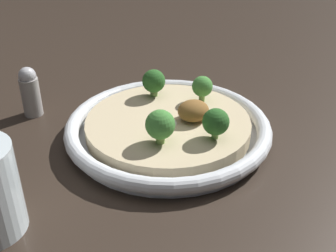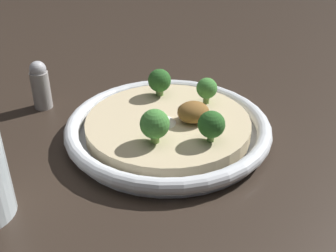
{
  "view_description": "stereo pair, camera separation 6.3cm",
  "coord_description": "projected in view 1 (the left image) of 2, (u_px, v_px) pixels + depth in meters",
  "views": [
    {
      "loc": [
        -0.23,
        -0.49,
        0.34
      ],
      "look_at": [
        0.0,
        0.0,
        0.02
      ],
      "focal_mm": 45.0,
      "sensor_mm": 36.0,
      "label": 1
    },
    {
      "loc": [
        -0.17,
        -0.51,
        0.34
      ],
      "look_at": [
        0.0,
        0.0,
        0.02
      ],
      "focal_mm": 45.0,
      "sensor_mm": 36.0,
      "label": 2
    }
  ],
  "objects": [
    {
      "name": "ground_plane",
      "position": [
        168.0,
        137.0,
        0.64
      ],
      "size": [
        6.0,
        6.0,
        0.0
      ],
      "primitive_type": "plane",
      "color": "#2D231C"
    },
    {
      "name": "risotto_bowl",
      "position": [
        168.0,
        128.0,
        0.63
      ],
      "size": [
        0.31,
        0.31,
        0.03
      ],
      "color": "silver",
      "rests_on": "ground_plane"
    },
    {
      "name": "cheese_sprinkle",
      "position": [
        163.0,
        118.0,
        0.61
      ],
      "size": [
        0.04,
        0.04,
        0.02
      ],
      "color": "white",
      "rests_on": "risotto_bowl"
    },
    {
      "name": "crispy_onion_garnish",
      "position": [
        193.0,
        111.0,
        0.62
      ],
      "size": [
        0.05,
        0.04,
        0.03
      ],
      "color": "brown",
      "rests_on": "risotto_bowl"
    },
    {
      "name": "broccoli_front_right",
      "position": [
        216.0,
        122.0,
        0.57
      ],
      "size": [
        0.04,
        0.04,
        0.04
      ],
      "color": "#668E47",
      "rests_on": "risotto_bowl"
    },
    {
      "name": "broccoli_back_right",
      "position": [
        154.0,
        81.0,
        0.68
      ],
      "size": [
        0.04,
        0.04,
        0.05
      ],
      "color": "#668E47",
      "rests_on": "risotto_bowl"
    },
    {
      "name": "broccoli_front",
      "position": [
        160.0,
        125.0,
        0.56
      ],
      "size": [
        0.04,
        0.04,
        0.05
      ],
      "color": "#759E4C",
      "rests_on": "risotto_bowl"
    },
    {
      "name": "broccoli_right",
      "position": [
        202.0,
        87.0,
        0.66
      ],
      "size": [
        0.03,
        0.03,
        0.04
      ],
      "color": "#759E4C",
      "rests_on": "risotto_bowl"
    },
    {
      "name": "pepper_shaker",
      "position": [
        30.0,
        91.0,
        0.68
      ],
      "size": [
        0.03,
        0.03,
        0.08
      ],
      "color": "#9E9993",
      "rests_on": "ground_plane"
    }
  ]
}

